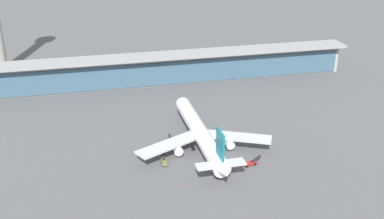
{
  "coord_description": "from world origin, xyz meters",
  "views": [
    {
      "loc": [
        -38.36,
        -139.51,
        79.09
      ],
      "look_at": [
        0.0,
        20.27,
        7.87
      ],
      "focal_mm": 43.52,
      "sensor_mm": 36.0,
      "label": 1
    }
  ],
  "objects_px": {
    "service_truck_near_nose_red": "(250,163)",
    "service_truck_under_wing_olive": "(164,161)",
    "service_truck_mid_apron_red": "(171,143)",
    "airliner_on_stand": "(201,134)",
    "safety_cone_alpha": "(182,186)"
  },
  "relations": [
    {
      "from": "service_truck_near_nose_red",
      "to": "airliner_on_stand",
      "type": "bearing_deg",
      "value": 128.35
    },
    {
      "from": "service_truck_mid_apron_red",
      "to": "service_truck_near_nose_red",
      "type": "bearing_deg",
      "value": -41.03
    },
    {
      "from": "safety_cone_alpha",
      "to": "service_truck_under_wing_olive",
      "type": "bearing_deg",
      "value": 100.39
    },
    {
      "from": "service_truck_near_nose_red",
      "to": "service_truck_under_wing_olive",
      "type": "distance_m",
      "value": 28.88
    },
    {
      "from": "service_truck_mid_apron_red",
      "to": "safety_cone_alpha",
      "type": "relative_size",
      "value": 9.84
    },
    {
      "from": "service_truck_near_nose_red",
      "to": "service_truck_mid_apron_red",
      "type": "bearing_deg",
      "value": 138.97
    },
    {
      "from": "safety_cone_alpha",
      "to": "airliner_on_stand",
      "type": "bearing_deg",
      "value": 63.1
    },
    {
      "from": "airliner_on_stand",
      "to": "service_truck_near_nose_red",
      "type": "relative_size",
      "value": 9.26
    },
    {
      "from": "airliner_on_stand",
      "to": "service_truck_under_wing_olive",
      "type": "relative_size",
      "value": 9.31
    },
    {
      "from": "service_truck_near_nose_red",
      "to": "service_truck_mid_apron_red",
      "type": "distance_m",
      "value": 30.66
    },
    {
      "from": "service_truck_mid_apron_red",
      "to": "service_truck_under_wing_olive",
      "type": "bearing_deg",
      "value": -110.8
    },
    {
      "from": "airliner_on_stand",
      "to": "service_truck_mid_apron_red",
      "type": "bearing_deg",
      "value": 159.79
    },
    {
      "from": "service_truck_under_wing_olive",
      "to": "service_truck_mid_apron_red",
      "type": "relative_size",
      "value": 1.0
    },
    {
      "from": "service_truck_mid_apron_red",
      "to": "airliner_on_stand",
      "type": "bearing_deg",
      "value": -20.21
    },
    {
      "from": "service_truck_under_wing_olive",
      "to": "service_truck_mid_apron_red",
      "type": "distance_m",
      "value": 13.15
    }
  ]
}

